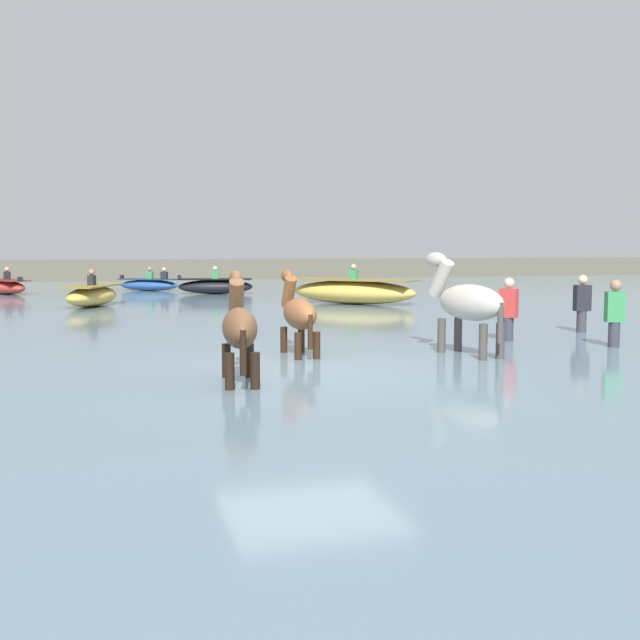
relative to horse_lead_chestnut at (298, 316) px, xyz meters
The scene contains 14 objects.
ground_plane 2.05m from the horse_lead_chestnut, 99.00° to the right, with size 120.00×120.00×0.00m, color #666051.
water_surface 8.32m from the horse_lead_chestnut, 91.90° to the left, with size 90.00×90.00×0.43m, color slate.
horse_lead_chestnut is the anchor object (origin of this frame).
horse_trailing_pinto 2.78m from the horse_lead_chestnut, 15.83° to the right, with size 0.83×1.95×2.11m.
horse_flank_bay 2.62m from the horse_lead_chestnut, 122.07° to the right, with size 0.61×1.73×1.88m.
boat_near_starboard 12.32m from the horse_lead_chestnut, 105.55° to the left, with size 2.09×3.09×1.12m.
boat_distant_east 19.87m from the horse_lead_chestnut, 93.12° to the left, with size 2.61×1.99×0.97m.
boat_far_offshore 16.97m from the horse_lead_chestnut, 85.93° to the left, with size 3.00×1.60×1.07m.
boat_mid_outer 20.26m from the horse_lead_chestnut, 108.65° to the left, with size 2.13×2.99×1.03m.
boat_near_port 11.52m from the horse_lead_chestnut, 66.50° to the left, with size 3.92×3.91×1.26m.
person_onlooker_left 4.37m from the horse_lead_chestnut, ahead, with size 0.36×0.37×1.63m.
person_onlooker_right 6.74m from the horse_lead_chestnut, 13.64° to the left, with size 0.35×0.25×1.63m.
person_wading_close 5.68m from the horse_lead_chestnut, ahead, with size 0.37×0.29×1.63m.
far_shoreline 30.67m from the horse_lead_chestnut, 90.51° to the left, with size 80.00×2.40×1.55m, color #605B4C.
Camera 1 is at (-2.90, -10.25, 2.20)m, focal length 42.58 mm.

